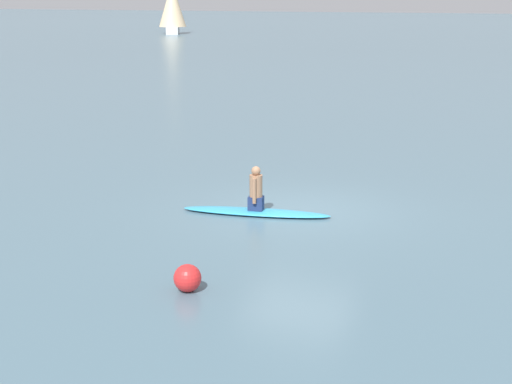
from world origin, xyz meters
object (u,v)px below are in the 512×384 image
at_px(surfboard, 256,212).
at_px(sailboat_center_horizon, 172,7).
at_px(person_paddler, 256,190).
at_px(buoy_marker, 187,278).

distance_m(surfboard, sailboat_center_horizon, 83.45).
height_order(surfboard, person_paddler, person_paddler).
height_order(person_paddler, sailboat_center_horizon, sailboat_center_horizon).
xyz_separation_m(surfboard, buoy_marker, (0.92, -4.70, 0.18)).
xyz_separation_m(person_paddler, sailboat_center_horizon, (-43.93, 70.87, 2.77)).
distance_m(surfboard, person_paddler, 0.50).
xyz_separation_m(person_paddler, buoy_marker, (0.92, -4.70, -0.32)).
height_order(sailboat_center_horizon, buoy_marker, sailboat_center_horizon).
bearing_deg(buoy_marker, person_paddler, 101.03).
distance_m(surfboard, buoy_marker, 4.80).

